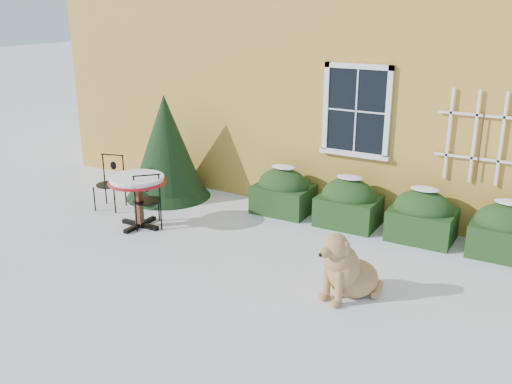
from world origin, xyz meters
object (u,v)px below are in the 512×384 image
Objects in this scene: patio_chair_near at (147,200)px; patio_chair_far at (110,182)px; dog at (346,270)px; evergreen_shrub at (167,157)px; bistro_table at (137,185)px.

patio_chair_near is 1.33m from patio_chair_far.
patio_chair_far is 5.32m from dog.
dog is (4.68, -2.13, -0.44)m from evergreen_shrub.
patio_chair_far is 0.96× the size of dog.
bistro_table is 0.94× the size of dog.
evergreen_shrub is 5.16m from dog.
evergreen_shrub is at bearing 110.83° from bistro_table.
bistro_table is at bearing -38.14° from patio_chair_far.
dog is at bearing 126.36° from patio_chair_near.
dog is at bearing -7.88° from bistro_table.
patio_chair_far reaches higher than patio_chair_near.
patio_chair_far is at bearing -62.98° from patio_chair_near.
patio_chair_far is at bearing 156.61° from bistro_table.
patio_chair_near reaches higher than bistro_table.
patio_chair_near is at bearing -33.16° from patio_chair_far.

